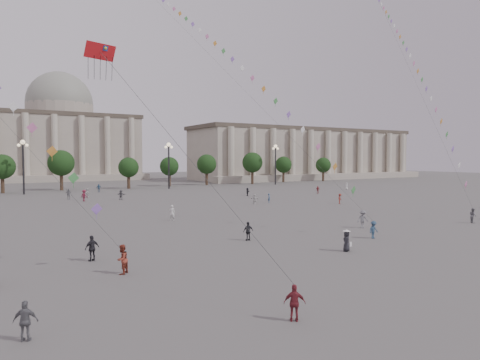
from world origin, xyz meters
TOP-DOWN VIEW (x-y plane):
  - ground at (0.00, 0.00)m, footprint 360.00×360.00m
  - hall_east at (75.00, 93.89)m, footprint 84.00×26.22m
  - hall_central at (0.00, 129.22)m, footprint 48.30×34.30m
  - tree_row at (0.00, 78.00)m, footprint 137.12×5.12m
  - lamp_post_mid_west at (-15.00, 70.00)m, footprint 2.00×0.90m
  - lamp_post_mid_east at (15.00, 70.00)m, footprint 2.00×0.90m
  - lamp_post_far_east at (45.00, 70.00)m, footprint 2.00×0.90m
  - person_crowd_0 at (-1.22, 68.00)m, footprint 1.03×0.45m
  - person_crowd_4 at (-5.65, 56.64)m, footprint 1.08×1.69m
  - person_crowd_6 at (12.06, 7.77)m, footprint 1.34×1.04m
  - person_crowd_7 at (14.76, 32.62)m, footprint 1.39×1.26m
  - person_crowd_8 at (26.20, 25.92)m, footprint 1.20×1.02m
  - person_crowd_9 at (21.03, 45.04)m, footprint 1.37×1.21m
  - person_crowd_12 at (-1.49, 49.53)m, footprint 1.44×1.51m
  - person_crowd_13 at (-2.89, 22.36)m, footprint 0.79×0.76m
  - person_crowd_16 at (-9.11, 54.76)m, footprint 1.14×0.57m
  - person_crowd_17 at (-7.36, 50.20)m, footprint 1.28×1.42m
  - person_crowd_18 at (48.41, 47.13)m, footprint 0.84×0.92m
  - person_crowd_20 at (17.62, 32.86)m, footprint 0.60×0.65m
  - person_crowd_21 at (36.09, 42.58)m, footprint 0.97×0.62m
  - tourist_0 at (-9.31, -8.58)m, footprint 1.02×0.87m
  - tourist_1 at (-1.48, 8.07)m, footprint 0.96×0.42m
  - tourist_3 at (-19.65, -4.89)m, footprint 1.02×0.73m
  - tourist_4 at (-14.69, 7.30)m, footprint 1.13×0.74m
  - kite_flyer_0 at (-13.80, 2.87)m, footprint 1.13×1.12m
  - kite_flyer_1 at (8.62, 3.22)m, footprint 1.05×0.64m
  - kite_flyer_2 at (25.13, 4.08)m, footprint 0.98×1.01m
  - hat_person at (2.78, 0.59)m, footprint 0.92×0.85m
  - dragon_kite at (-13.91, 6.93)m, footprint 3.47×8.44m
  - kite_train_mid at (7.68, 35.89)m, footprint 2.52×60.95m
  - kite_train_east at (38.50, 23.51)m, footprint 25.44×36.11m

SIDE VIEW (x-z plane):
  - ground at x=0.00m, z-range 0.00..0.00m
  - person_crowd_20 at x=17.62m, z-range 0.00..1.49m
  - person_crowd_9 at x=21.03m, z-range 0.00..1.50m
  - person_crowd_21 at x=36.09m, z-range 0.00..1.54m
  - person_crowd_7 at x=14.76m, z-range 0.00..1.54m
  - kite_flyer_1 at x=8.62m, z-range 0.00..1.57m
  - person_crowd_18 at x=48.41m, z-range 0.00..1.57m
  - person_crowd_8 at x=26.20m, z-range 0.00..1.61m
  - tourist_3 at x=-19.65m, z-range 0.00..1.61m
  - tourist_1 at x=-1.48m, z-range 0.00..1.63m
  - kite_flyer_2 at x=25.13m, z-range 0.00..1.63m
  - tourist_0 at x=-9.31m, z-range 0.00..1.64m
  - hat_person at x=2.78m, z-range 0.00..1.69m
  - person_crowd_12 at x=-1.49m, z-range 0.00..1.71m
  - person_crowd_4 at x=-5.65m, z-range 0.00..1.74m
  - person_crowd_0 at x=-1.22m, z-range 0.00..1.74m
  - tourist_4 at x=-14.69m, z-range 0.00..1.79m
  - person_crowd_13 at x=-2.89m, z-range 0.00..1.82m
  - person_crowd_6 at x=12.06m, z-range 0.00..1.83m
  - kite_flyer_0 at x=-13.80m, z-range 0.00..1.84m
  - person_crowd_16 at x=-9.11m, z-range 0.00..1.86m
  - person_crowd_17 at x=-7.36m, z-range 0.00..1.91m
  - tree_row at x=0.00m, z-range 1.39..9.39m
  - lamp_post_mid_west at x=-15.00m, z-range 2.03..12.68m
  - lamp_post_mid_east at x=15.00m, z-range 2.03..12.68m
  - lamp_post_far_east at x=45.00m, z-range 2.03..12.68m
  - hall_east at x=75.00m, z-range -0.17..17.03m
  - dragon_kite at x=-13.91m, z-range 3.22..24.02m
  - hall_central at x=0.00m, z-range -3.52..31.98m
  - kite_train_east at x=38.50m, z-range -6.58..53.71m
  - kite_train_mid at x=7.68m, z-range -12.95..63.27m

